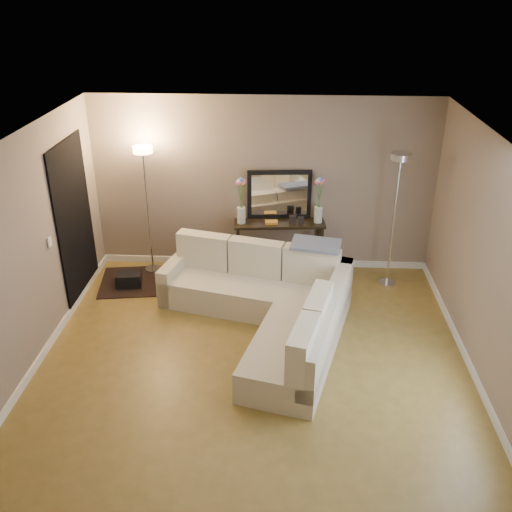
# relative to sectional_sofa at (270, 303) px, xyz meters

# --- Properties ---
(floor) EXTENTS (5.00, 5.50, 0.01)m
(floor) POSITION_rel_sectional_sofa_xyz_m (-0.17, -1.03, -0.33)
(floor) COLOR olive
(floor) RESTS_ON ground
(ceiling) EXTENTS (5.00, 5.50, 0.01)m
(ceiling) POSITION_rel_sectional_sofa_xyz_m (-0.17, -1.03, 2.28)
(ceiling) COLOR white
(ceiling) RESTS_ON ground
(wall_back) EXTENTS (5.00, 0.02, 2.60)m
(wall_back) POSITION_rel_sectional_sofa_xyz_m (-0.17, 1.73, 0.98)
(wall_back) COLOR gray
(wall_back) RESTS_ON ground
(wall_front) EXTENTS (5.00, 0.02, 2.60)m
(wall_front) POSITION_rel_sectional_sofa_xyz_m (-0.17, -3.79, 0.98)
(wall_front) COLOR gray
(wall_front) RESTS_ON ground
(wall_left) EXTENTS (0.02, 5.50, 2.60)m
(wall_left) POSITION_rel_sectional_sofa_xyz_m (-2.68, -1.03, 0.98)
(wall_left) COLOR gray
(wall_left) RESTS_ON ground
(wall_right) EXTENTS (0.02, 5.50, 2.60)m
(wall_right) POSITION_rel_sectional_sofa_xyz_m (2.34, -1.03, 0.98)
(wall_right) COLOR gray
(wall_right) RESTS_ON ground
(baseboard_back) EXTENTS (5.00, 0.03, 0.10)m
(baseboard_back) POSITION_rel_sectional_sofa_xyz_m (-0.17, 1.70, -0.27)
(baseboard_back) COLOR white
(baseboard_back) RESTS_ON ground
(baseboard_left) EXTENTS (0.03, 5.50, 0.10)m
(baseboard_left) POSITION_rel_sectional_sofa_xyz_m (-2.65, -1.03, -0.27)
(baseboard_left) COLOR white
(baseboard_left) RESTS_ON ground
(baseboard_right) EXTENTS (0.03, 5.50, 0.10)m
(baseboard_right) POSITION_rel_sectional_sofa_xyz_m (2.32, -1.03, -0.27)
(baseboard_right) COLOR white
(baseboard_right) RESTS_ON ground
(doorway) EXTENTS (0.02, 1.20, 2.20)m
(doorway) POSITION_rel_sectional_sofa_xyz_m (-2.65, 0.67, 0.78)
(doorway) COLOR black
(doorway) RESTS_ON ground
(switch_plate) EXTENTS (0.02, 0.08, 0.12)m
(switch_plate) POSITION_rel_sectional_sofa_xyz_m (-2.65, -0.18, 0.88)
(switch_plate) COLOR white
(switch_plate) RESTS_ON ground
(sectional_sofa) EXTENTS (2.62, 2.93, 0.88)m
(sectional_sofa) POSITION_rel_sectional_sofa_xyz_m (0.00, 0.00, 0.00)
(sectional_sofa) COLOR beige
(sectional_sofa) RESTS_ON floor
(throw_blanket) EXTENTS (0.69, 0.48, 0.08)m
(throw_blanket) POSITION_rel_sectional_sofa_xyz_m (0.57, 0.49, 0.60)
(throw_blanket) COLOR slate
(throw_blanket) RESTS_ON sectional_sofa
(console_table) EXTENTS (1.35, 0.46, 0.82)m
(console_table) POSITION_rel_sectional_sofa_xyz_m (0.00, 1.47, 0.14)
(console_table) COLOR black
(console_table) RESTS_ON floor
(leaning_mirror) EXTENTS (0.94, 0.12, 0.73)m
(leaning_mirror) POSITION_rel_sectional_sofa_xyz_m (0.07, 1.64, 0.86)
(leaning_mirror) COLOR black
(leaning_mirror) RESTS_ON console_table
(table_decor) EXTENTS (0.57, 0.14, 0.13)m
(table_decor) POSITION_rel_sectional_sofa_xyz_m (0.09, 1.44, 0.52)
(table_decor) COLOR orange
(table_decor) RESTS_ON console_table
(flower_vase_left) EXTENTS (0.16, 0.13, 0.70)m
(flower_vase_left) POSITION_rel_sectional_sofa_xyz_m (-0.47, 1.43, 0.78)
(flower_vase_left) COLOR silver
(flower_vase_left) RESTS_ON console_table
(flower_vase_right) EXTENTS (0.16, 0.13, 0.70)m
(flower_vase_right) POSITION_rel_sectional_sofa_xyz_m (0.65, 1.52, 0.78)
(flower_vase_right) COLOR silver
(flower_vase_right) RESTS_ON console_table
(floor_lamp_lit) EXTENTS (0.31, 0.31, 1.93)m
(floor_lamp_lit) POSITION_rel_sectional_sofa_xyz_m (-1.84, 1.43, 1.04)
(floor_lamp_lit) COLOR silver
(floor_lamp_lit) RESTS_ON floor
(floor_lamp_unlit) EXTENTS (0.35, 0.35, 1.96)m
(floor_lamp_unlit) POSITION_rel_sectional_sofa_xyz_m (1.68, 1.18, 1.06)
(floor_lamp_unlit) COLOR silver
(floor_lamp_unlit) RESTS_ON floor
(charcoal_rug) EXTENTS (1.38, 1.12, 0.02)m
(charcoal_rug) POSITION_rel_sectional_sofa_xyz_m (-1.89, 1.05, -0.32)
(charcoal_rug) COLOR black
(charcoal_rug) RESTS_ON floor
(black_bag) EXTENTS (0.39, 0.30, 0.23)m
(black_bag) POSITION_rel_sectional_sofa_xyz_m (-2.07, 0.92, -0.24)
(black_bag) COLOR black
(black_bag) RESTS_ON charcoal_rug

